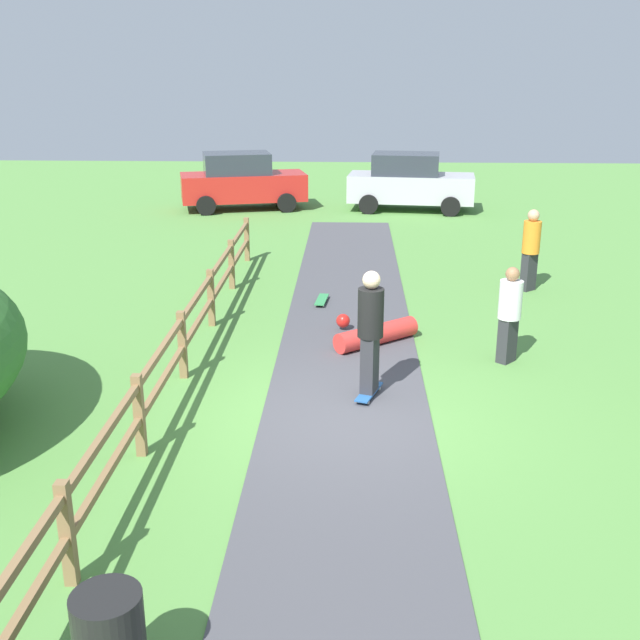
{
  "coord_description": "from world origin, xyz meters",
  "views": [
    {
      "loc": [
        0.04,
        -9.98,
        4.74
      ],
      "look_at": [
        -0.43,
        1.26,
        1.0
      ],
      "focal_mm": 43.19,
      "sensor_mm": 36.0,
      "label": 1
    }
  ],
  "objects_px": {
    "parked_car_red": "(242,181)",
    "parked_car_silver": "(410,182)",
    "skater_riding": "(370,327)",
    "bystander_white": "(510,311)",
    "bystander_orange": "(531,246)",
    "skateboard_loose": "(322,300)",
    "skater_fallen": "(374,333)"
  },
  "relations": [
    {
      "from": "parked_car_red",
      "to": "parked_car_silver",
      "type": "bearing_deg",
      "value": 0.19
    },
    {
      "from": "skater_riding",
      "to": "bystander_white",
      "type": "distance_m",
      "value": 2.81
    },
    {
      "from": "bystander_white",
      "to": "bystander_orange",
      "type": "bearing_deg",
      "value": 73.59
    },
    {
      "from": "skateboard_loose",
      "to": "bystander_orange",
      "type": "height_order",
      "value": "bystander_orange"
    },
    {
      "from": "skater_fallen",
      "to": "bystander_white",
      "type": "xyz_separation_m",
      "value": [
        2.2,
        -0.77,
        0.7
      ]
    },
    {
      "from": "skater_fallen",
      "to": "parked_car_silver",
      "type": "bearing_deg",
      "value": 83.47
    },
    {
      "from": "skateboard_loose",
      "to": "bystander_white",
      "type": "distance_m",
      "value": 4.59
    },
    {
      "from": "bystander_orange",
      "to": "parked_car_red",
      "type": "height_order",
      "value": "parked_car_red"
    },
    {
      "from": "skater_riding",
      "to": "parked_car_red",
      "type": "relative_size",
      "value": 0.43
    },
    {
      "from": "bystander_orange",
      "to": "parked_car_silver",
      "type": "xyz_separation_m",
      "value": [
        -1.95,
        9.77,
        -0.04
      ]
    },
    {
      "from": "skater_fallen",
      "to": "bystander_white",
      "type": "distance_m",
      "value": 2.43
    },
    {
      "from": "bystander_orange",
      "to": "skateboard_loose",
      "type": "bearing_deg",
      "value": -165.04
    },
    {
      "from": "skateboard_loose",
      "to": "parked_car_silver",
      "type": "height_order",
      "value": "parked_car_silver"
    },
    {
      "from": "skater_fallen",
      "to": "bystander_orange",
      "type": "height_order",
      "value": "bystander_orange"
    },
    {
      "from": "skateboard_loose",
      "to": "parked_car_silver",
      "type": "bearing_deg",
      "value": 76.9
    },
    {
      "from": "bystander_white",
      "to": "parked_car_silver",
      "type": "bearing_deg",
      "value": 92.69
    },
    {
      "from": "bystander_orange",
      "to": "skater_riding",
      "type": "bearing_deg",
      "value": -121.32
    },
    {
      "from": "skater_riding",
      "to": "bystander_white",
      "type": "xyz_separation_m",
      "value": [
        2.32,
        1.56,
        -0.21
      ]
    },
    {
      "from": "skater_fallen",
      "to": "bystander_orange",
      "type": "xyz_separation_m",
      "value": [
        3.48,
        3.61,
        0.8
      ]
    },
    {
      "from": "parked_car_silver",
      "to": "parked_car_red",
      "type": "bearing_deg",
      "value": -179.81
    },
    {
      "from": "bystander_white",
      "to": "skater_riding",
      "type": "bearing_deg",
      "value": -146.07
    },
    {
      "from": "skater_riding",
      "to": "skater_fallen",
      "type": "bearing_deg",
      "value": 86.87
    },
    {
      "from": "skater_riding",
      "to": "parked_car_silver",
      "type": "xyz_separation_m",
      "value": [
        1.66,
        15.71,
        -0.15
      ]
    },
    {
      "from": "skater_riding",
      "to": "parked_car_red",
      "type": "distance_m",
      "value": 16.21
    },
    {
      "from": "skateboard_loose",
      "to": "bystander_orange",
      "type": "xyz_separation_m",
      "value": [
        4.51,
        1.2,
        0.91
      ]
    },
    {
      "from": "skater_fallen",
      "to": "skateboard_loose",
      "type": "distance_m",
      "value": 2.61
    },
    {
      "from": "parked_car_red",
      "to": "skater_riding",
      "type": "bearing_deg",
      "value": -75.49
    },
    {
      "from": "skateboard_loose",
      "to": "parked_car_red",
      "type": "distance_m",
      "value": 11.44
    },
    {
      "from": "parked_car_red",
      "to": "bystander_white",
      "type": "bearing_deg",
      "value": -65.67
    },
    {
      "from": "skateboard_loose",
      "to": "parked_car_red",
      "type": "relative_size",
      "value": 0.18
    },
    {
      "from": "bystander_orange",
      "to": "parked_car_silver",
      "type": "distance_m",
      "value": 9.97
    },
    {
      "from": "skateboard_loose",
      "to": "bystander_orange",
      "type": "distance_m",
      "value": 4.75
    }
  ]
}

